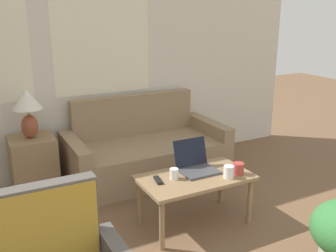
{
  "coord_description": "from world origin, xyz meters",
  "views": [
    {
      "loc": [
        -0.82,
        -0.36,
        1.83
      ],
      "look_at": [
        0.85,
        2.82,
        0.75
      ],
      "focal_mm": 42.0,
      "sensor_mm": 36.0,
      "label": 1
    }
  ],
  "objects": [
    {
      "name": "couch",
      "position": [
        0.88,
        3.44,
        0.26
      ],
      "size": [
        1.75,
        0.85,
        0.88
      ],
      "color": "#937A5B",
      "rests_on": "ground_plane"
    },
    {
      "name": "cup_white",
      "position": [
        0.64,
        2.31,
        0.5
      ],
      "size": [
        0.07,
        0.07,
        0.09
      ],
      "color": "white",
      "rests_on": "coffee_table"
    },
    {
      "name": "cup_navy",
      "position": [
        1.06,
        2.11,
        0.51
      ],
      "size": [
        0.09,
        0.09,
        0.1
      ],
      "color": "white",
      "rests_on": "coffee_table"
    },
    {
      "name": "tv_remote",
      "position": [
        0.49,
        2.32,
        0.46
      ],
      "size": [
        0.07,
        0.16,
        0.02
      ],
      "color": "black",
      "rests_on": "coffee_table"
    },
    {
      "name": "coffee_table",
      "position": [
        0.82,
        2.27,
        0.4
      ],
      "size": [
        0.96,
        0.54,
        0.45
      ],
      "color": "#8E704C",
      "rests_on": "ground_plane"
    },
    {
      "name": "side_table",
      "position": [
        -0.31,
        3.56,
        0.3
      ],
      "size": [
        0.44,
        0.44,
        0.59
      ],
      "color": "#937551",
      "rests_on": "ground_plane"
    },
    {
      "name": "laptop",
      "position": [
        0.89,
        2.37,
        0.51
      ],
      "size": [
        0.32,
        0.32,
        0.26
      ],
      "color": "#47474C",
      "rests_on": "coffee_table"
    },
    {
      "name": "wall_back",
      "position": [
        -0.0,
        3.88,
        1.31
      ],
      "size": [
        6.26,
        0.06,
        2.6
      ],
      "color": "silver",
      "rests_on": "ground_plane"
    },
    {
      "name": "cup_yellow",
      "position": [
        1.18,
        2.13,
        0.5
      ],
      "size": [
        0.1,
        0.1,
        0.1
      ],
      "color": "#B23D38",
      "rests_on": "coffee_table"
    },
    {
      "name": "table_lamp",
      "position": [
        -0.31,
        3.56,
        0.91
      ],
      "size": [
        0.29,
        0.29,
        0.49
      ],
      "color": "brown",
      "rests_on": "side_table"
    }
  ]
}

